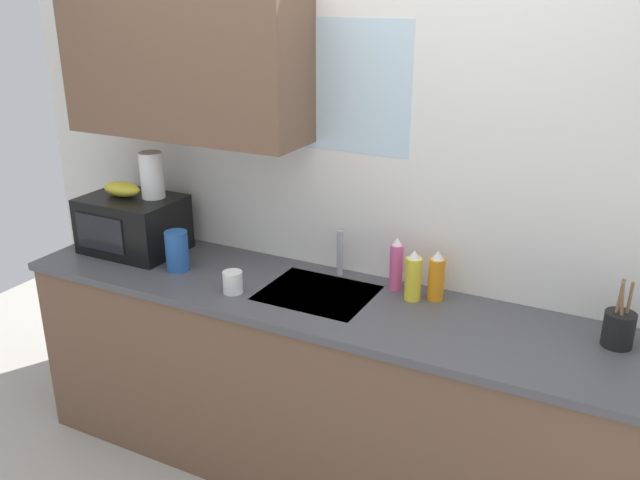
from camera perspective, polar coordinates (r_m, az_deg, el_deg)
The scene contains 12 objects.
kitchen_wall_assembly at distance 3.01m, azimuth 0.11°, elevation 6.12°, with size 3.53×0.42×2.50m.
counter_unit at distance 3.06m, azimuth -0.00°, elevation -12.20°, with size 2.76×0.63×0.90m.
sink_faucet at distance 3.01m, azimuth 1.71°, elevation -1.08°, with size 0.03×0.03×0.21m, color #B2B5BA.
microwave at distance 3.40m, azimuth -15.49°, elevation 1.31°, with size 0.46×0.35×0.27m.
banana_bunch at distance 3.38m, azimuth -16.37°, elevation 4.15°, with size 0.20×0.11×0.07m, color gold.
paper_towel_roll at distance 3.30m, azimuth -14.00°, elevation 5.33°, with size 0.11×0.11×0.22m, color white.
dish_soap_bottle_pink at distance 2.88m, azimuth 6.46°, elevation -2.11°, with size 0.06×0.06×0.24m.
dish_soap_bottle_yellow at distance 2.80m, azimuth 7.87°, elevation -3.07°, with size 0.07×0.07×0.22m.
dish_soap_bottle_orange at distance 2.81m, azimuth 9.79°, elevation -3.08°, with size 0.07×0.07×0.21m.
cereal_canister at distance 3.13m, azimuth -11.97°, elevation -0.90°, with size 0.10×0.10×0.18m, color #2659A5.
mug_white at distance 2.88m, azimuth -7.37°, elevation -3.54°, with size 0.08×0.08×0.10m, color white.
utensil_crock at distance 2.67m, azimuth 23.89°, elevation -6.81°, with size 0.11×0.11×0.26m.
Camera 1 is at (1.17, -2.28, 2.13)m, focal length 37.93 mm.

